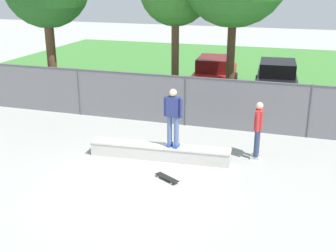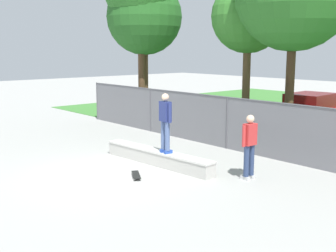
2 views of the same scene
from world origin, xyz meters
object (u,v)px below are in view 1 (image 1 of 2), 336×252
at_px(skateboarder, 173,116).
at_px(car_red, 215,73).
at_px(car_black, 277,78).
at_px(concrete_ledge, 159,152).
at_px(bystander, 258,128).
at_px(skateboard, 167,178).

relative_size(skateboarder, car_red, 0.42).
bearing_deg(car_black, concrete_ledge, -108.11).
distance_m(concrete_ledge, car_black, 9.35).
bearing_deg(bystander, skateboarder, -157.32).
bearing_deg(skateboard, car_black, 77.61).
bearing_deg(bystander, car_black, 89.67).
relative_size(skateboard, car_red, 0.18).
height_order(skateboard, car_red, car_red).
distance_m(skateboard, car_black, 10.46).
relative_size(skateboard, bystander, 0.43).
relative_size(concrete_ledge, skateboard, 5.61).
bearing_deg(car_black, car_red, 176.92).
distance_m(car_red, bystander, 8.61).
distance_m(skateboard, bystander, 3.30).
bearing_deg(car_red, car_black, -3.08).
xyz_separation_m(skateboarder, car_black, (2.45, 8.92, -0.64)).
relative_size(car_red, bystander, 2.37).
relative_size(skateboarder, bystander, 1.00).
height_order(concrete_ledge, bystander, bystander).
relative_size(skateboarder, skateboard, 2.31).
xyz_separation_m(concrete_ledge, car_red, (-0.11, 9.03, 0.60)).
height_order(skateboarder, bystander, skateboarder).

